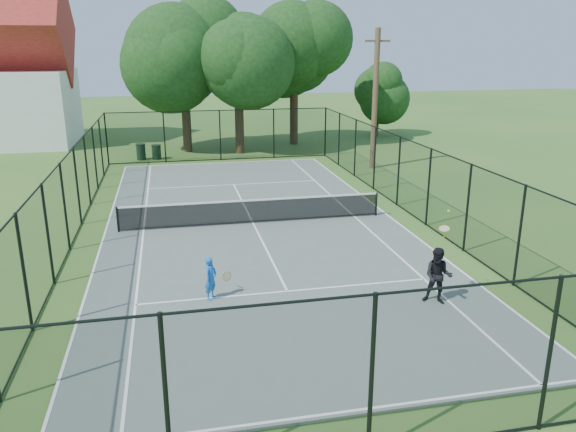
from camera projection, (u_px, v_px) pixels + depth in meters
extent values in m
plane|color=#336522|center=(253.00, 225.00, 21.66)|extent=(120.00, 120.00, 0.00)
cube|color=#54635B|center=(253.00, 224.00, 21.65)|extent=(11.00, 24.00, 0.06)
cylinder|color=black|center=(118.00, 219.00, 20.51)|extent=(0.08, 0.08, 0.95)
cylinder|color=black|center=(376.00, 204.00, 22.50)|extent=(0.08, 0.08, 0.95)
cube|color=black|center=(253.00, 211.00, 21.50)|extent=(10.00, 0.03, 0.88)
cube|color=white|center=(253.00, 200.00, 21.37)|extent=(10.00, 0.05, 0.06)
cylinder|color=#332114|center=(187.00, 121.00, 36.07)|extent=(0.56, 0.56, 3.90)
sphere|color=black|center=(183.00, 61.00, 34.99)|extent=(7.05, 7.05, 7.05)
cylinder|color=#332114|center=(239.00, 126.00, 35.58)|extent=(0.56, 0.56, 3.44)
sphere|color=black|center=(238.00, 73.00, 34.63)|extent=(6.16, 6.16, 6.16)
cylinder|color=#332114|center=(294.00, 114.00, 38.75)|extent=(0.56, 0.56, 4.19)
sphere|color=black|center=(294.00, 57.00, 37.65)|extent=(6.65, 6.65, 6.65)
cylinder|color=#332114|center=(375.00, 121.00, 42.76)|extent=(0.56, 0.56, 2.18)
sphere|color=black|center=(376.00, 94.00, 42.17)|extent=(3.81, 3.81, 3.81)
cylinder|color=black|center=(141.00, 152.00, 33.82)|extent=(0.54, 0.54, 0.92)
cylinder|color=black|center=(140.00, 144.00, 33.68)|extent=(0.58, 0.58, 0.05)
cylinder|color=black|center=(156.00, 152.00, 33.95)|extent=(0.54, 0.54, 0.84)
cylinder|color=black|center=(156.00, 145.00, 33.83)|extent=(0.58, 0.58, 0.05)
cylinder|color=#4C3823|center=(375.00, 100.00, 30.60)|extent=(0.30, 0.30, 7.54)
cube|color=#4C3823|center=(378.00, 41.00, 29.70)|extent=(1.40, 0.10, 0.10)
imported|color=blue|center=(211.00, 278.00, 15.04)|extent=(0.48, 0.52, 1.19)
torus|color=gold|center=(227.00, 276.00, 15.29)|extent=(0.27, 0.18, 0.29)
cylinder|color=silver|center=(227.00, 276.00, 15.29)|extent=(0.23, 0.15, 0.25)
imported|color=black|center=(438.00, 276.00, 14.75)|extent=(0.94, 0.88, 1.53)
torus|color=gold|center=(444.00, 229.00, 14.79)|extent=(0.30, 0.28, 0.14)
cylinder|color=silver|center=(444.00, 229.00, 14.79)|extent=(0.26, 0.24, 0.11)
sphere|color=#CCE526|center=(449.00, 211.00, 14.70)|extent=(0.07, 0.07, 0.07)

